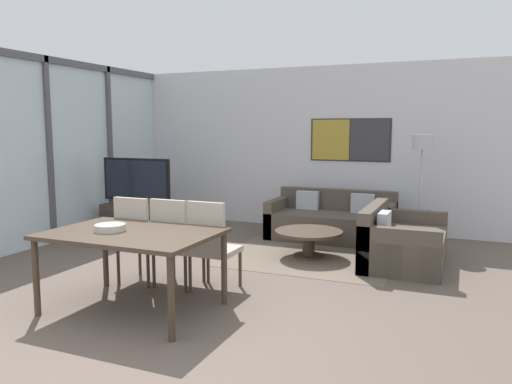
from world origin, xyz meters
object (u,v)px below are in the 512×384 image
at_px(dining_chair_centre, 174,239).
at_px(sofa_side, 399,244).
at_px(sofa_main, 332,222).
at_px(coffee_table, 309,237).
at_px(dining_chair_left, 138,236).
at_px(fruit_bowl, 110,227).
at_px(tv_console, 138,220).
at_px(dining_table, 132,239).
at_px(dining_chair_right, 211,243).
at_px(floor_lamp, 422,152).
at_px(television, 136,182).

bearing_deg(dining_chair_centre, sofa_side, 42.45).
distance_m(sofa_main, coffee_table, 1.27).
bearing_deg(coffee_table, dining_chair_left, -127.33).
xyz_separation_m(sofa_side, fruit_bowl, (-2.35, -2.75, 0.54)).
relative_size(sofa_main, sofa_side, 1.27).
distance_m(tv_console, fruit_bowl, 3.46).
relative_size(dining_table, dining_chair_right, 1.60).
distance_m(sofa_side, floor_lamp, 1.59).
bearing_deg(sofa_main, sofa_side, -44.38).
bearing_deg(dining_chair_right, tv_console, 139.96).
bearing_deg(floor_lamp, sofa_side, -97.97).
distance_m(television, fruit_bowl, 3.42).
height_order(television, sofa_main, television).
distance_m(dining_table, dining_chair_left, 0.85).
xyz_separation_m(television, sofa_main, (3.00, 1.01, -0.62)).
relative_size(dining_chair_right, fruit_bowl, 3.37).
bearing_deg(sofa_main, floor_lamp, -2.23).
bearing_deg(floor_lamp, tv_console, -167.52).
xyz_separation_m(dining_chair_left, dining_chair_right, (0.90, 0.04, 0.00)).
relative_size(tv_console, dining_table, 0.78).
relative_size(sofa_main, fruit_bowl, 6.54).
distance_m(tv_console, coffee_table, 3.01).
distance_m(fruit_bowl, floor_lamp, 4.63).
distance_m(dining_chair_centre, floor_lamp, 3.91).
height_order(dining_chair_left, fruit_bowl, dining_chair_left).
bearing_deg(dining_table, sofa_main, 75.83).
bearing_deg(fruit_bowl, floor_lamp, 56.95).
bearing_deg(coffee_table, tv_console, 174.95).
bearing_deg(coffee_table, television, 174.93).
height_order(coffee_table, dining_chair_right, dining_chair_right).
bearing_deg(floor_lamp, fruit_bowl, -123.05).
xyz_separation_m(dining_chair_centre, fruit_bowl, (-0.21, -0.80, 0.26)).
distance_m(sofa_main, floor_lamp, 1.75).
bearing_deg(floor_lamp, television, -167.53).
xyz_separation_m(television, dining_chair_centre, (2.03, -2.09, -0.34)).
height_order(sofa_side, dining_chair_left, dining_chair_left).
distance_m(tv_console, sofa_main, 3.17).
bearing_deg(dining_table, tv_console, 125.60).
bearing_deg(dining_table, sofa_side, 51.59).
bearing_deg(coffee_table, dining_chair_centre, -117.95).
xyz_separation_m(tv_console, television, (0.00, 0.00, 0.63)).
bearing_deg(fruit_bowl, television, 122.20).
relative_size(television, dining_chair_right, 1.27).
relative_size(television, dining_table, 0.79).
xyz_separation_m(television, sofa_side, (4.17, -0.14, -0.62)).
relative_size(dining_table, floor_lamp, 0.96).
bearing_deg(floor_lamp, coffee_table, -137.26).
relative_size(tv_console, coffee_table, 1.35).
relative_size(sofa_main, coffee_table, 2.09).
xyz_separation_m(dining_chair_centre, dining_chair_right, (0.45, 0.01, 0.00)).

